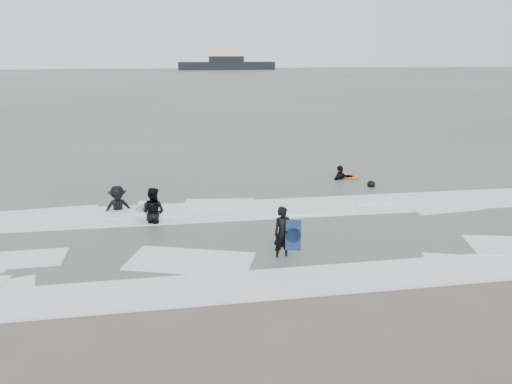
{
  "coord_description": "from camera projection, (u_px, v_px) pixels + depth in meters",
  "views": [
    {
      "loc": [
        -2.8,
        -13.12,
        6.38
      ],
      "look_at": [
        0.0,
        5.0,
        1.1
      ],
      "focal_mm": 35.0,
      "sensor_mm": 36.0,
      "label": 1
    }
  ],
  "objects": [
    {
      "name": "surfer_wading",
      "position": [
        154.0,
        224.0,
        18.9
      ],
      "size": [
        1.19,
        1.1,
        1.97
      ],
      "primitive_type": "imported",
      "rotation": [
        0.0,
        0.0,
        2.67
      ],
      "color": "black",
      "rests_on": "ground"
    },
    {
      "name": "surfer_right_near",
      "position": [
        340.0,
        180.0,
        25.18
      ],
      "size": [
        1.19,
        0.99,
        1.9
      ],
      "primitive_type": "imported",
      "rotation": [
        0.0,
        0.0,
        -2.57
      ],
      "color": "black",
      "rests_on": "ground"
    },
    {
      "name": "vessel_horizon",
      "position": [
        226.0,
        65.0,
        155.99
      ],
      "size": [
        30.07,
        5.37,
        4.08
      ],
      "color": "black",
      "rests_on": "ground"
    },
    {
      "name": "bodyboards",
      "position": [
        269.0,
        202.0,
        19.91
      ],
      "size": [
        10.75,
        10.23,
        1.25
      ],
      "color": "#10274E",
      "rests_on": "ground"
    },
    {
      "name": "surf_foam",
      "position": [
        261.0,
        230.0,
        18.14
      ],
      "size": [
        30.03,
        9.06,
        0.09
      ],
      "color": "white",
      "rests_on": "ground"
    },
    {
      "name": "surfer_centre",
      "position": [
        283.0,
        259.0,
        15.74
      ],
      "size": [
        0.71,
        0.55,
        1.74
      ],
      "primitive_type": "imported",
      "rotation": [
        0.0,
        0.0,
        0.23
      ],
      "color": "black",
      "rests_on": "ground"
    },
    {
      "name": "ground",
      "position": [
        282.0,
        274.0,
        14.64
      ],
      "size": [
        320.0,
        320.0,
        0.0
      ],
      "primitive_type": "plane",
      "color": "brown",
      "rests_on": "ground"
    },
    {
      "name": "surfer_breaker",
      "position": [
        119.0,
        212.0,
        20.18
      ],
      "size": [
        1.41,
        1.02,
        1.96
      ],
      "primitive_type": "imported",
      "rotation": [
        0.0,
        0.0,
        0.25
      ],
      "color": "black",
      "rests_on": "ground"
    },
    {
      "name": "sea",
      "position": [
        193.0,
        85.0,
        90.6
      ],
      "size": [
        320.0,
        320.0,
        0.0
      ],
      "primitive_type": "plane",
      "color": "#47544C",
      "rests_on": "ground"
    },
    {
      "name": "surfer_right_far",
      "position": [
        371.0,
        188.0,
        23.77
      ],
      "size": [
        0.77,
        0.54,
        1.5
      ],
      "primitive_type": "imported",
      "rotation": [
        0.0,
        0.0,
        -3.05
      ],
      "color": "black",
      "rests_on": "ground"
    }
  ]
}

